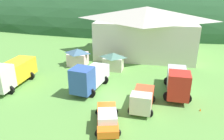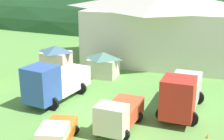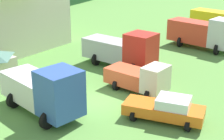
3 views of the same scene
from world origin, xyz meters
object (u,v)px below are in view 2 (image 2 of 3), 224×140
play_shed_pink (56,57)px  service_pickup_orange (55,136)px  crane_truck_red (182,93)px  box_truck_blue (55,82)px  play_shed_cream (103,64)px  light_truck_cream (119,114)px  depot_building (160,24)px  traffic_cone_near_pickup (207,138)px

play_shed_pink → service_pickup_orange: bearing=-61.5°
crane_truck_red → box_truck_blue: bearing=-83.0°
play_shed_pink → play_shed_cream: bearing=-7.1°
crane_truck_red → service_pickup_orange: (-6.69, -7.76, -0.88)m
light_truck_cream → crane_truck_red: (3.76, 4.08, 0.56)m
play_shed_pink → light_truck_cream: bearing=-45.8°
depot_building → service_pickup_orange: 23.59m
play_shed_cream → play_shed_pink: play_shed_pink is taller
crane_truck_red → service_pickup_orange: 10.28m
depot_building → play_shed_pink: (-10.16, -8.11, -3.03)m
depot_building → light_truck_cream: size_ratio=3.64×
depot_building → box_truck_blue: 17.60m
crane_truck_red → service_pickup_orange: crane_truck_red is taller
play_shed_pink → service_pickup_orange: play_shed_pink is taller
traffic_cone_near_pickup → box_truck_blue: bearing=169.3°
play_shed_cream → depot_building: bearing=64.6°
crane_truck_red → service_pickup_orange: size_ratio=1.34×
box_truck_blue → service_pickup_orange: (3.79, -6.81, -0.88)m
box_truck_blue → crane_truck_red: bearing=104.7°
play_shed_pink → traffic_cone_near_pickup: play_shed_pink is taller
play_shed_cream → service_pickup_orange: size_ratio=0.59×
service_pickup_orange → traffic_cone_near_pickup: bearing=101.9°
depot_building → box_truck_blue: depot_building is taller
play_shed_cream → service_pickup_orange: (2.24, -14.38, -0.55)m
box_truck_blue → light_truck_cream: box_truck_blue is taller
play_shed_pink → crane_truck_red: crane_truck_red is taller
play_shed_pink → service_pickup_orange: (8.21, -15.12, -0.58)m
service_pickup_orange → light_truck_cream: bearing=127.0°
play_shed_cream → light_truck_cream: play_shed_cream is taller
depot_building → play_shed_cream: depot_building is taller
play_shed_pink → light_truck_cream: (11.13, -11.44, -0.27)m
box_truck_blue → service_pickup_orange: 7.84m
depot_building → service_pickup_orange: size_ratio=3.38×
play_shed_pink → traffic_cone_near_pickup: bearing=-32.1°
crane_truck_red → play_shed_cream: bearing=-124.8°
play_shed_pink → depot_building: bearing=38.6°
play_shed_pink → box_truck_blue: box_truck_blue is taller
play_shed_cream → box_truck_blue: 7.73m
depot_building → crane_truck_red: bearing=-73.0°
box_truck_blue → light_truck_cream: 7.43m
light_truck_cream → traffic_cone_near_pickup: 6.12m
traffic_cone_near_pickup → play_shed_pink: bearing=147.9°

